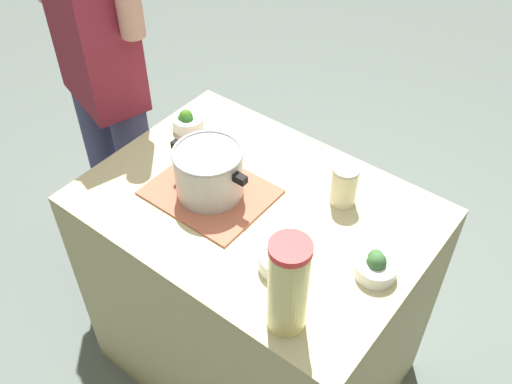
{
  "coord_description": "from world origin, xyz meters",
  "views": [
    {
      "loc": [
        -0.76,
        0.98,
        2.14
      ],
      "look_at": [
        0.0,
        0.0,
        0.95
      ],
      "focal_mm": 40.77,
      "sensor_mm": 36.0,
      "label": 1
    }
  ],
  "objects_px": {
    "broccoli_bowl_back": "(187,121)",
    "cooking_pot": "(209,171)",
    "mason_jar": "(344,185)",
    "lemonade_pitcher": "(288,286)",
    "broccoli_bowl_center": "(376,266)",
    "broccoli_bowl_front": "(283,259)",
    "person_cook": "(104,85)"
  },
  "relations": [
    {
      "from": "broccoli_bowl_front",
      "to": "mason_jar",
      "type": "bearing_deg",
      "value": -88.95
    },
    {
      "from": "lemonade_pitcher",
      "to": "broccoli_bowl_front",
      "type": "xyz_separation_m",
      "value": [
        0.11,
        -0.14,
        -0.12
      ]
    },
    {
      "from": "broccoli_bowl_back",
      "to": "lemonade_pitcher",
      "type": "bearing_deg",
      "value": 149.5
    },
    {
      "from": "broccoli_bowl_center",
      "to": "broccoli_bowl_back",
      "type": "bearing_deg",
      "value": -10.93
    },
    {
      "from": "mason_jar",
      "to": "cooking_pot",
      "type": "bearing_deg",
      "value": 32.93
    },
    {
      "from": "broccoli_bowl_front",
      "to": "cooking_pot",
      "type": "bearing_deg",
      "value": -15.36
    },
    {
      "from": "broccoli_bowl_back",
      "to": "cooking_pot",
      "type": "bearing_deg",
      "value": 144.52
    },
    {
      "from": "broccoli_bowl_center",
      "to": "person_cook",
      "type": "xyz_separation_m",
      "value": [
        1.19,
        -0.11,
        0.03
      ]
    },
    {
      "from": "mason_jar",
      "to": "broccoli_bowl_front",
      "type": "relative_size",
      "value": 0.98
    },
    {
      "from": "lemonade_pitcher",
      "to": "mason_jar",
      "type": "bearing_deg",
      "value": -75.49
    },
    {
      "from": "cooking_pot",
      "to": "broccoli_bowl_center",
      "type": "distance_m",
      "value": 0.56
    },
    {
      "from": "lemonade_pitcher",
      "to": "broccoli_bowl_front",
      "type": "bearing_deg",
      "value": -51.44
    },
    {
      "from": "cooking_pot",
      "to": "person_cook",
      "type": "height_order",
      "value": "person_cook"
    },
    {
      "from": "cooking_pot",
      "to": "mason_jar",
      "type": "height_order",
      "value": "cooking_pot"
    },
    {
      "from": "person_cook",
      "to": "lemonade_pitcher",
      "type": "bearing_deg",
      "value": 160.7
    },
    {
      "from": "mason_jar",
      "to": "broccoli_bowl_center",
      "type": "relative_size",
      "value": 1.19
    },
    {
      "from": "cooking_pot",
      "to": "mason_jar",
      "type": "distance_m",
      "value": 0.4
    },
    {
      "from": "broccoli_bowl_front",
      "to": "person_cook",
      "type": "xyz_separation_m",
      "value": [
        0.98,
        -0.24,
        0.03
      ]
    },
    {
      "from": "cooking_pot",
      "to": "broccoli_bowl_back",
      "type": "xyz_separation_m",
      "value": [
        0.27,
        -0.2,
        -0.06
      ]
    },
    {
      "from": "cooking_pot",
      "to": "person_cook",
      "type": "distance_m",
      "value": 0.66
    },
    {
      "from": "lemonade_pitcher",
      "to": "broccoli_bowl_back",
      "type": "distance_m",
      "value": 0.85
    },
    {
      "from": "cooking_pot",
      "to": "broccoli_bowl_back",
      "type": "distance_m",
      "value": 0.34
    },
    {
      "from": "mason_jar",
      "to": "broccoli_bowl_back",
      "type": "distance_m",
      "value": 0.61
    },
    {
      "from": "cooking_pot",
      "to": "broccoli_bowl_front",
      "type": "relative_size",
      "value": 2.06
    },
    {
      "from": "broccoli_bowl_front",
      "to": "broccoli_bowl_center",
      "type": "bearing_deg",
      "value": -148.3
    },
    {
      "from": "cooking_pot",
      "to": "lemonade_pitcher",
      "type": "height_order",
      "value": "lemonade_pitcher"
    },
    {
      "from": "broccoli_bowl_front",
      "to": "person_cook",
      "type": "height_order",
      "value": "person_cook"
    },
    {
      "from": "mason_jar",
      "to": "broccoli_bowl_center",
      "type": "distance_m",
      "value": 0.29
    },
    {
      "from": "cooking_pot",
      "to": "mason_jar",
      "type": "relative_size",
      "value": 2.1
    },
    {
      "from": "broccoli_bowl_back",
      "to": "person_cook",
      "type": "xyz_separation_m",
      "value": [
        0.36,
        0.05,
        0.03
      ]
    },
    {
      "from": "broccoli_bowl_front",
      "to": "broccoli_bowl_back",
      "type": "bearing_deg",
      "value": -25.12
    },
    {
      "from": "broccoli_bowl_front",
      "to": "broccoli_bowl_center",
      "type": "relative_size",
      "value": 1.22
    }
  ]
}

